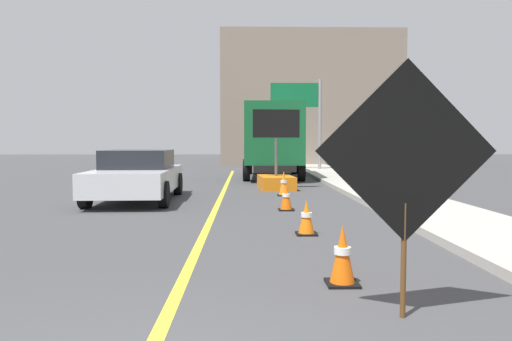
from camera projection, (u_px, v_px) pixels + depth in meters
sidewalk_curb at (474, 227)px, 8.50m from camera, size 2.22×48.00×0.14m
lane_center_stripe at (205, 232)px, 8.40m from camera, size 0.14×36.00×0.01m
roadwork_sign at (406, 156)px, 4.23m from camera, size 1.63×0.07×2.33m
arrow_board_trailer at (276, 175)px, 16.13m from camera, size 1.60×1.89×2.70m
box_truck at (273, 139)px, 21.27m from camera, size 2.71×6.97×3.18m
pickup_car at (137, 175)px, 12.94m from camera, size 2.19×4.53×1.38m
highway_guide_sign at (306, 109)px, 25.74m from camera, size 2.79×0.18×5.00m
far_building_block at (305, 103)px, 35.39m from camera, size 12.28×8.52×9.10m
traffic_cone_near_sign at (342, 255)px, 5.30m from camera, size 0.36×0.36×0.68m
traffic_cone_mid_lane at (306, 218)px, 8.18m from camera, size 0.36×0.36×0.61m
traffic_cone_far_lane at (286, 197)px, 11.09m from camera, size 0.36×0.36×0.62m
traffic_cone_curbside at (284, 184)px, 14.11m from camera, size 0.36×0.36×0.74m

